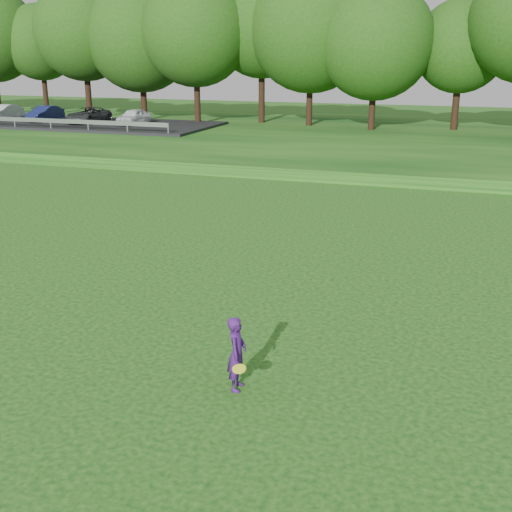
% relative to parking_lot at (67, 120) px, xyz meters
% --- Properties ---
extents(ground, '(140.00, 140.00, 0.00)m').
position_rel_parking_lot_xyz_m(ground, '(23.83, -32.79, -0.99)').
color(ground, '#0B3C0F').
rests_on(ground, ground).
extents(berm, '(130.00, 30.00, 0.60)m').
position_rel_parking_lot_xyz_m(berm, '(23.83, 1.21, -0.69)').
color(berm, '#0B3C0F').
rests_on(berm, ground).
extents(walking_path, '(130.00, 1.60, 0.04)m').
position_rel_parking_lot_xyz_m(walking_path, '(23.83, -12.79, -0.97)').
color(walking_path, gray).
rests_on(walking_path, ground).
extents(treeline, '(104.00, 7.00, 15.00)m').
position_rel_parking_lot_xyz_m(treeline, '(23.83, 5.21, 7.11)').
color(treeline, '#1D4610').
rests_on(treeline, berm).
extents(parking_lot, '(24.00, 9.00, 1.38)m').
position_rel_parking_lot_xyz_m(parking_lot, '(0.00, 0.00, 0.00)').
color(parking_lot, black).
rests_on(parking_lot, berm).
extents(woman, '(0.54, 0.86, 1.43)m').
position_rel_parking_lot_xyz_m(woman, '(26.95, -33.73, -0.27)').
color(woman, '#421666').
rests_on(woman, ground).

